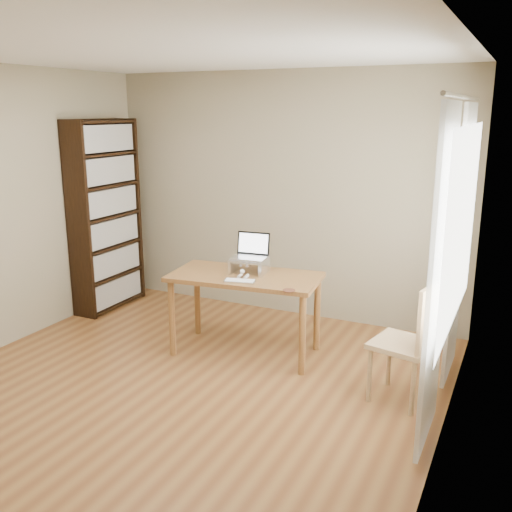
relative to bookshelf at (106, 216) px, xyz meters
The scene contains 10 objects.
room 2.43m from the bookshelf, 39.52° to the right, with size 4.04×4.54×2.64m.
bookshelf is the anchor object (origin of this frame).
curtains 3.83m from the bookshelf, 11.30° to the right, with size 0.03×1.90×2.25m.
desk 2.08m from the bookshelf, 13.94° to the right, with size 1.41×0.82×0.75m.
laptop_stand 2.04m from the bookshelf, 11.75° to the right, with size 0.32×0.25×0.13m.
laptop 2.02m from the bookshelf, 10.23° to the right, with size 0.33×0.29×0.22m.
keyboard 2.18m from the bookshelf, 19.23° to the right, with size 0.29×0.18×0.02m.
coaster 2.64m from the bookshelf, 16.60° to the right, with size 0.10×0.10×0.01m, color brown.
cat 2.04m from the bookshelf, 10.86° to the right, with size 0.23×0.47×0.14m.
chair 3.66m from the bookshelf, 12.32° to the right, with size 0.51×0.51×0.97m.
Camera 1 is at (2.38, -3.35, 2.20)m, focal length 40.00 mm.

